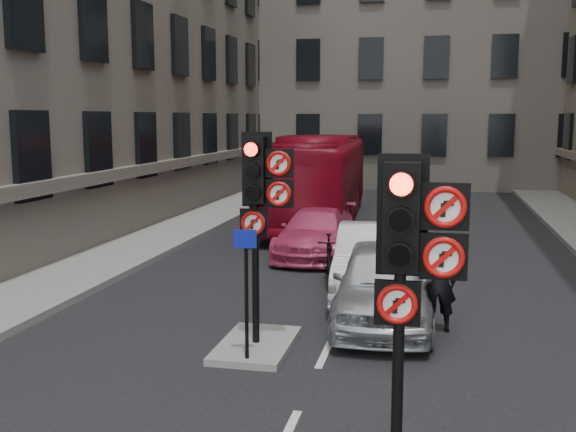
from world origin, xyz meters
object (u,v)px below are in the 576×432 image
at_px(signal_far, 260,192).
at_px(car_silver, 383,283).
at_px(motorcyclist, 438,282).
at_px(info_sign, 246,276).
at_px(motorcycle, 329,260).
at_px(car_pink, 317,232).
at_px(bus_red, 318,179).
at_px(car_white, 374,260).
at_px(signal_near, 409,254).

relative_size(signal_far, car_silver, 0.79).
height_order(motorcyclist, info_sign, info_sign).
distance_m(signal_far, car_silver, 3.37).
distance_m(motorcycle, info_sign, 5.71).
xyz_separation_m(car_pink, motorcyclist, (3.38, -6.33, 0.26)).
bearing_deg(bus_red, motorcycle, -81.69).
relative_size(signal_far, car_white, 0.77).
xyz_separation_m(signal_far, info_sign, (-0.02, -0.81, -1.23)).
bearing_deg(car_silver, signal_far, -136.96).
height_order(car_white, bus_red, bus_red).
relative_size(bus_red, motorcyclist, 6.32).
height_order(bus_red, motorcycle, bus_red).
height_order(bus_red, motorcyclist, bus_red).
relative_size(car_white, motorcycle, 2.43).
bearing_deg(motorcycle, bus_red, 91.70).
relative_size(motorcycle, info_sign, 0.91).
relative_size(car_silver, motorcyclist, 2.45).
height_order(signal_near, signal_far, signal_far).
distance_m(car_silver, motorcycle, 3.19).
height_order(car_pink, bus_red, bus_red).
bearing_deg(signal_near, car_pink, 104.21).
bearing_deg(signal_near, car_silver, 96.60).
relative_size(car_silver, info_sign, 2.18).
bearing_deg(car_pink, signal_far, -85.27).
bearing_deg(signal_far, motorcycle, 85.09).
height_order(car_white, motorcyclist, motorcyclist).
xyz_separation_m(car_pink, info_sign, (0.42, -8.80, 0.80)).
height_order(car_silver, motorcyclist, motorcyclist).
xyz_separation_m(bus_red, motorcyclist, (4.40, -12.51, -0.70)).
bearing_deg(car_white, motorcycle, 143.66).
bearing_deg(car_silver, car_pink, 107.92).
distance_m(signal_near, signal_far, 4.77).
relative_size(signal_far, info_sign, 1.71).
xyz_separation_m(signal_near, car_white, (-1.05, 8.08, -1.82)).
distance_m(car_silver, info_sign, 3.48).
relative_size(bus_red, info_sign, 5.61).
height_order(signal_near, bus_red, signal_near).
height_order(signal_far, motorcyclist, signal_far).
xyz_separation_m(signal_far, car_silver, (1.91, 2.01, -1.93)).
xyz_separation_m(signal_near, info_sign, (-2.62, 3.19, -1.11)).
height_order(signal_far, car_silver, signal_far).
bearing_deg(car_pink, motorcyclist, -60.31).
xyz_separation_m(car_silver, info_sign, (-1.93, -2.82, 0.69)).
bearing_deg(motorcycle, car_silver, -71.67).
distance_m(signal_near, info_sign, 4.28).
xyz_separation_m(car_white, bus_red, (-3.01, 10.09, 0.87)).
xyz_separation_m(car_silver, motorcycle, (-1.49, 2.81, -0.20)).
xyz_separation_m(motorcycle, info_sign, (-0.43, -5.63, 0.90)).
distance_m(bus_red, motorcyclist, 13.28).
bearing_deg(motorcyclist, motorcycle, -57.99).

